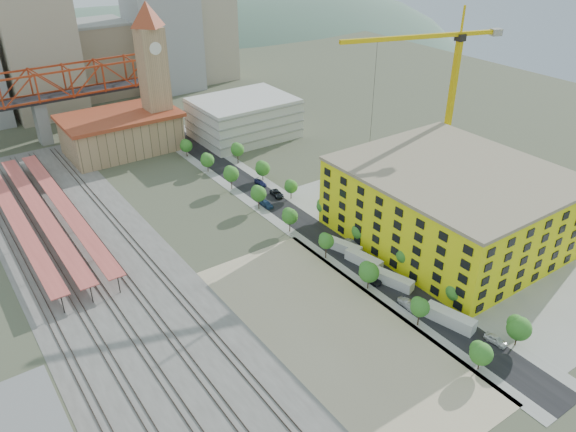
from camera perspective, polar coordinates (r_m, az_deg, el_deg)
ground at (r=137.34m, az=-2.20°, el=-3.76°), size 400.00×400.00×0.00m
ballast_strip at (r=139.38m, az=-18.82°, el=-4.97°), size 36.00×165.00×0.06m
dirt_lot at (r=115.12m, az=4.84°, el=-11.41°), size 28.00×67.00×0.06m
street_asphalt at (r=155.64m, az=-0.28°, el=0.57°), size 12.00×170.00×0.06m
sidewalk_west at (r=152.97m, az=-1.97°, el=-0.00°), size 3.00×170.00×0.04m
sidewalk_east at (r=158.45m, az=1.35°, el=1.12°), size 3.00×170.00×0.04m
construction_pad at (r=151.45m, az=16.53°, el=-1.65°), size 50.00×90.00×0.06m
rail_tracks at (r=138.99m, az=-19.53°, el=-5.15°), size 26.56×160.00×0.18m
platform_canopies at (r=160.24m, az=-23.80°, el=0.37°), size 16.00×80.00×4.12m
station_hall at (r=199.93m, az=-16.55°, el=8.15°), size 38.00×24.00×13.10m
clock_tower at (r=195.88m, az=-13.63°, el=14.91°), size 12.00×12.00×52.00m
parking_garage at (r=205.16m, az=-4.52°, el=9.92°), size 34.00×26.00×14.00m
truss_bridge at (r=212.97m, az=-24.33°, el=11.54°), size 94.00×9.60×25.60m
construction_building at (r=144.87m, az=16.28°, el=1.17°), size 44.60×50.60×18.80m
street_trees at (r=148.61m, az=1.92°, el=-0.96°), size 15.40×124.40×8.00m
skyline at (r=254.63m, az=-19.27°, el=16.00°), size 133.00×46.00×60.00m
distant_hills at (r=403.57m, az=-16.98°, el=5.54°), size 647.00×264.00×227.00m
tower_crane at (r=167.48m, az=15.59°, el=13.25°), size 45.91×16.38×50.96m
site_trailer_a at (r=119.71m, az=16.11°, el=-9.96°), size 5.23×10.78×2.85m
site_trailer_b at (r=127.85m, az=10.65°, el=-6.44°), size 5.01×9.66×2.56m
site_trailer_c at (r=133.48m, az=7.69°, el=-4.46°), size 4.24×9.81×2.60m
site_trailer_d at (r=137.85m, az=5.75°, el=-3.17°), size 4.93×9.14×2.42m
car_0 at (r=122.59m, az=11.94°, el=-8.68°), size 1.93×4.44×1.49m
car_1 at (r=122.21m, az=12.18°, el=-8.84°), size 1.93×4.76×1.54m
car_2 at (r=128.33m, az=8.59°, el=-6.43°), size 2.25×4.74×1.31m
car_3 at (r=157.53m, az=-2.22°, el=1.22°), size 2.26×5.27×1.51m
car_4 at (r=118.37m, az=20.36°, el=-11.72°), size 2.32×4.77×1.57m
car_5 at (r=140.35m, az=6.45°, el=-2.80°), size 1.92×4.47×1.43m
car_6 at (r=163.03m, az=-1.13°, el=2.27°), size 3.18×5.73×1.52m
car_7 at (r=169.78m, az=-2.82°, el=3.38°), size 2.03×4.79×1.38m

